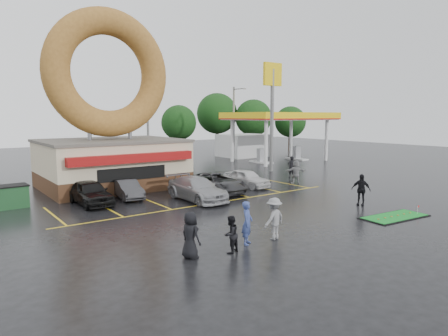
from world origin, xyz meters
TOP-DOWN VIEW (x-y plane):
  - ground at (0.00, 0.00)m, footprint 120.00×120.00m
  - donut_shop at (-3.00, 12.97)m, footprint 10.20×8.70m
  - gas_station at (20.00, 20.94)m, footprint 12.30×13.65m
  - shell_sign at (13.00, 12.00)m, footprint 2.20×0.36m
  - streetlight_mid at (4.00, 20.92)m, footprint 0.40×2.21m
  - streetlight_right at (16.00, 21.92)m, footprint 0.40×2.21m
  - tree_far_a at (26.00, 30.00)m, footprint 5.60×5.60m
  - tree_far_b at (32.00, 28.00)m, footprint 4.90×4.90m
  - tree_far_c at (22.00, 34.00)m, footprint 6.30×6.30m
  - tree_far_d at (14.00, 32.00)m, footprint 4.90×4.90m
  - car_black at (-6.42, 7.64)m, footprint 1.93×4.51m
  - car_dgrey at (-3.83, 8.00)m, footprint 1.73×3.91m
  - car_silver at (-0.37, 4.76)m, footprint 2.21×5.26m
  - car_grey at (2.30, 6.18)m, footprint 2.59×5.30m
  - car_white at (5.33, 6.60)m, footprint 2.10×4.25m
  - person_blue at (-3.48, -4.14)m, footprint 0.82×0.78m
  - person_blackjkt at (-4.74, -4.62)m, footprint 0.89×0.78m
  - person_hoodie at (-2.07, -4.32)m, footprint 1.32×0.90m
  - person_bystander at (-6.37, -4.18)m, footprint 0.75×1.00m
  - person_cameraman at (6.97, -2.52)m, footprint 0.87×1.24m
  - person_walker_near at (9.66, 5.49)m, footprint 1.84×1.38m
  - person_walker_far at (11.66, 7.93)m, footprint 0.77×0.57m
  - dumpster at (-10.57, 9.59)m, footprint 1.86×1.29m
  - putting_green at (5.95, -5.41)m, footprint 4.12×2.08m

SIDE VIEW (x-z plane):
  - ground at x=0.00m, z-range 0.00..0.00m
  - putting_green at x=5.95m, z-range -0.22..0.28m
  - car_dgrey at x=-3.83m, z-range 0.00..1.25m
  - dumpster at x=-10.57m, z-range 0.00..1.30m
  - car_white at x=5.33m, z-range 0.00..1.39m
  - car_grey at x=2.30m, z-range 0.00..1.45m
  - car_silver at x=-0.37m, z-range 0.00..1.52m
  - car_black at x=-6.42m, z-range 0.00..1.52m
  - person_blackjkt at x=-4.74m, z-range 0.00..1.53m
  - person_bystander at x=-6.37m, z-range 0.00..1.85m
  - person_blue at x=-3.48m, z-range 0.00..1.88m
  - person_hoodie at x=-2.07m, z-range 0.00..1.89m
  - person_walker_far at x=11.66m, z-range 0.00..1.92m
  - person_walker_near at x=9.66m, z-range 0.00..1.93m
  - person_cameraman at x=6.97m, z-range 0.00..1.96m
  - gas_station at x=20.00m, z-range 0.75..6.65m
  - donut_shop at x=-3.00m, z-range -2.29..11.21m
  - tree_far_b at x=32.00m, z-range 1.03..8.03m
  - tree_far_d at x=14.00m, z-range 1.03..8.03m
  - streetlight_mid at x=4.00m, z-range 0.28..9.28m
  - streetlight_right at x=16.00m, z-range 0.28..9.28m
  - tree_far_a at x=26.00m, z-range 1.18..9.18m
  - tree_far_c at x=22.00m, z-range 1.34..10.34m
  - shell_sign at x=13.00m, z-range 2.08..12.68m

